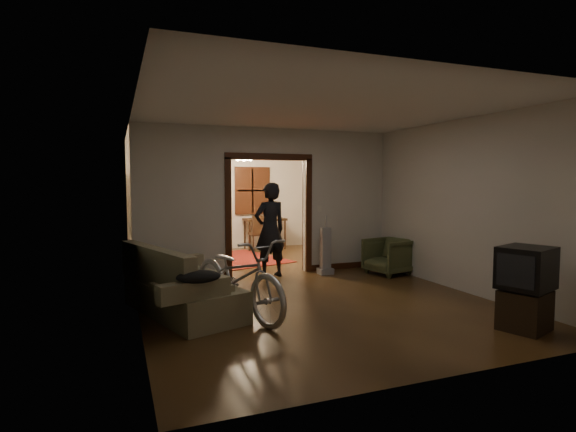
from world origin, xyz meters
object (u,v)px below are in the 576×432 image
sofa (183,280)px  armchair (388,256)px  desk (265,234)px  person (270,230)px  bicycle (238,277)px  locker (174,214)px

sofa → armchair: sofa is taller
armchair → desk: desk is taller
person → desk: size_ratio=1.64×
sofa → bicycle: 0.77m
bicycle → locker: locker is taller
bicycle → person: person is taller
sofa → person: size_ratio=1.12×
armchair → locker: locker is taller
armchair → desk: (-1.20, 4.00, 0.05)m
sofa → armchair: 4.25m
person → desk: 3.60m
sofa → desk: (2.86, 5.23, -0.06)m
sofa → desk: bearing=42.7°
sofa → locker: size_ratio=0.99×
bicycle → armchair: 3.78m
sofa → person: person is taller
desk → sofa: bearing=-108.8°
sofa → armchair: bearing=-1.8°
armchair → locker: 5.31m
bicycle → desk: bicycle is taller
sofa → armchair: size_ratio=2.60×
person → locker: (-1.36, 3.29, 0.12)m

